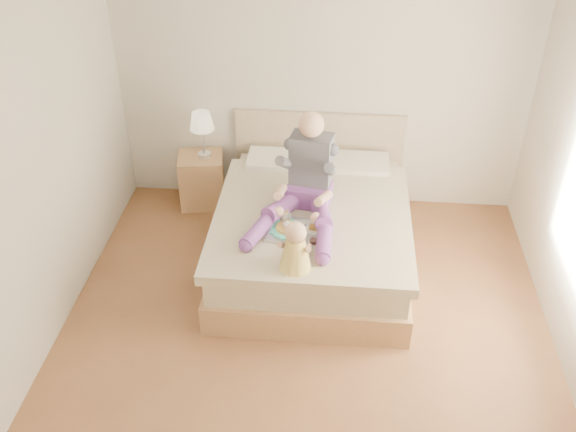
# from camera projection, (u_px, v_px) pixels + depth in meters

# --- Properties ---
(room) EXTENTS (4.02, 4.22, 2.71)m
(room) POSITION_uv_depth(u_px,v_px,m) (320.00, 180.00, 4.32)
(room) COLOR brown
(room) RESTS_ON ground
(bed) EXTENTS (1.70, 2.18, 1.00)m
(bed) POSITION_uv_depth(u_px,v_px,m) (313.00, 228.00, 5.89)
(bed) COLOR #A3774C
(bed) RESTS_ON ground
(nightstand) EXTENTS (0.51, 0.47, 0.55)m
(nightstand) POSITION_uv_depth(u_px,v_px,m) (202.00, 180.00, 6.65)
(nightstand) COLOR #A3774C
(nightstand) RESTS_ON ground
(lamp) EXTENTS (0.24, 0.24, 0.49)m
(lamp) POSITION_uv_depth(u_px,v_px,m) (202.00, 124.00, 6.28)
(lamp) COLOR silver
(lamp) RESTS_ON nightstand
(adult) EXTENTS (0.75, 1.12, 0.89)m
(adult) POSITION_uv_depth(u_px,v_px,m) (306.00, 185.00, 5.47)
(adult) COLOR #66327E
(adult) RESTS_ON bed
(tray) EXTENTS (0.52, 0.44, 0.13)m
(tray) POSITION_uv_depth(u_px,v_px,m) (298.00, 230.00, 5.32)
(tray) COLOR silver
(tray) RESTS_ON bed
(baby) EXTENTS (0.27, 0.38, 0.42)m
(baby) POSITION_uv_depth(u_px,v_px,m) (296.00, 249.00, 4.88)
(baby) COLOR #E5BF48
(baby) RESTS_ON bed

